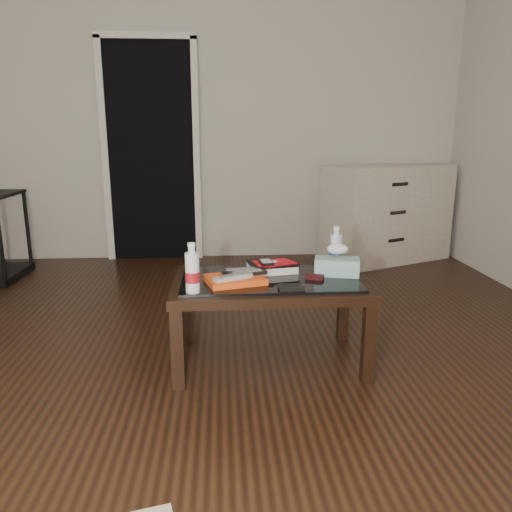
{
  "coord_description": "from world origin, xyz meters",
  "views": [
    {
      "loc": [
        0.24,
        -2.32,
        1.19
      ],
      "look_at": [
        0.42,
        0.26,
        0.55
      ],
      "focal_mm": 35.0,
      "sensor_mm": 36.0,
      "label": 1
    }
  ],
  "objects_px": {
    "water_bottle_left": "(192,268)",
    "tissue_box": "(337,267)",
    "coffee_table": "(269,290)",
    "water_bottle_right": "(336,248)",
    "dresser": "(387,213)",
    "textbook": "(272,267)"
  },
  "relations": [
    {
      "from": "textbook",
      "to": "coffee_table",
      "type": "bearing_deg",
      "value": -110.66
    },
    {
      "from": "dresser",
      "to": "water_bottle_left",
      "type": "bearing_deg",
      "value": -150.41
    },
    {
      "from": "water_bottle_left",
      "to": "tissue_box",
      "type": "height_order",
      "value": "water_bottle_left"
    },
    {
      "from": "water_bottle_right",
      "to": "dresser",
      "type": "bearing_deg",
      "value": 64.19
    },
    {
      "from": "dresser",
      "to": "tissue_box",
      "type": "xyz_separation_m",
      "value": [
        -0.96,
        -2.06,
        0.06
      ]
    },
    {
      "from": "dresser",
      "to": "water_bottle_left",
      "type": "distance_m",
      "value": 2.86
    },
    {
      "from": "water_bottle_left",
      "to": "water_bottle_right",
      "type": "height_order",
      "value": "same"
    },
    {
      "from": "coffee_table",
      "to": "dresser",
      "type": "height_order",
      "value": "dresser"
    },
    {
      "from": "water_bottle_right",
      "to": "textbook",
      "type": "bearing_deg",
      "value": -177.21
    },
    {
      "from": "dresser",
      "to": "water_bottle_right",
      "type": "xyz_separation_m",
      "value": [
        -0.94,
        -1.94,
        0.13
      ]
    },
    {
      "from": "dresser",
      "to": "water_bottle_right",
      "type": "height_order",
      "value": "dresser"
    },
    {
      "from": "textbook",
      "to": "water_bottle_right",
      "type": "distance_m",
      "value": 0.36
    },
    {
      "from": "coffee_table",
      "to": "tissue_box",
      "type": "relative_size",
      "value": 4.35
    },
    {
      "from": "dresser",
      "to": "textbook",
      "type": "bearing_deg",
      "value": -147.35
    },
    {
      "from": "dresser",
      "to": "tissue_box",
      "type": "bearing_deg",
      "value": -138.92
    },
    {
      "from": "coffee_table",
      "to": "textbook",
      "type": "xyz_separation_m",
      "value": [
        0.03,
        0.13,
        0.09
      ]
    },
    {
      "from": "coffee_table",
      "to": "water_bottle_left",
      "type": "distance_m",
      "value": 0.47
    },
    {
      "from": "coffee_table",
      "to": "dresser",
      "type": "xyz_separation_m",
      "value": [
        1.32,
        2.09,
        0.05
      ]
    },
    {
      "from": "dresser",
      "to": "tissue_box",
      "type": "distance_m",
      "value": 2.27
    },
    {
      "from": "water_bottle_right",
      "to": "water_bottle_left",
      "type": "bearing_deg",
      "value": -154.66
    },
    {
      "from": "textbook",
      "to": "tissue_box",
      "type": "bearing_deg",
      "value": -26.52
    },
    {
      "from": "tissue_box",
      "to": "water_bottle_left",
      "type": "bearing_deg",
      "value": -148.89
    }
  ]
}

